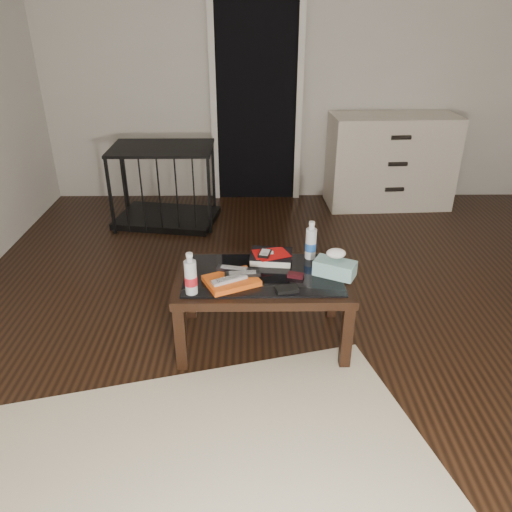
{
  "coord_description": "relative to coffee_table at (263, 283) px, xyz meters",
  "views": [
    {
      "loc": [
        -0.46,
        -2.57,
        1.86
      ],
      "look_at": [
        -0.43,
        -0.0,
        0.55
      ],
      "focal_mm": 35.0,
      "sensor_mm": 36.0,
      "label": 1
    }
  ],
  "objects": [
    {
      "name": "coffee_table",
      "position": [
        0.0,
        0.0,
        0.0
      ],
      "size": [
        1.0,
        0.6,
        0.46
      ],
      "color": "black",
      "rests_on": "ground"
    },
    {
      "name": "dresser",
      "position": [
        1.31,
        2.29,
        0.05
      ],
      "size": [
        1.22,
        0.56,
        0.9
      ],
      "rotation": [
        0.0,
        0.0,
        0.05
      ],
      "color": "beige",
      "rests_on": "ground"
    },
    {
      "name": "flip_phone",
      "position": [
        0.19,
        -0.04,
        0.08
      ],
      "size": [
        0.1,
        0.07,
        0.02
      ],
      "primitive_type": "cube",
      "rotation": [
        0.0,
        0.0,
        -0.3
      ],
      "color": "black",
      "rests_on": "coffee_table"
    },
    {
      "name": "ground",
      "position": [
        0.39,
        0.06,
        -0.4
      ],
      "size": [
        5.0,
        5.0,
        0.0
      ],
      "primitive_type": "plane",
      "color": "black",
      "rests_on": "ground"
    },
    {
      "name": "remote_black_front",
      "position": [
        -0.12,
        -0.07,
        0.11
      ],
      "size": [
        0.2,
        0.06,
        0.02
      ],
      "primitive_type": "cube",
      "rotation": [
        0.0,
        0.0,
        0.07
      ],
      "color": "black",
      "rests_on": "magazines"
    },
    {
      "name": "water_bottle_right",
      "position": [
        0.29,
        0.2,
        0.18
      ],
      "size": [
        0.08,
        0.08,
        0.24
      ],
      "primitive_type": "cylinder",
      "rotation": [
        0.0,
        0.0,
        0.33
      ],
      "color": "silver",
      "rests_on": "coffee_table"
    },
    {
      "name": "pet_crate",
      "position": [
        -0.86,
        1.87,
        -0.17
      ],
      "size": [
        0.99,
        0.74,
        0.71
      ],
      "rotation": [
        0.0,
        0.0,
        -0.17
      ],
      "color": "black",
      "rests_on": "ground"
    },
    {
      "name": "wallet",
      "position": [
        0.13,
        -0.19,
        0.07
      ],
      "size": [
        0.13,
        0.09,
        0.02
      ],
      "primitive_type": "cube",
      "rotation": [
        0.0,
        0.0,
        0.22
      ],
      "color": "black",
      "rests_on": "coffee_table"
    },
    {
      "name": "doorway",
      "position": [
        -0.01,
        2.52,
        0.63
      ],
      "size": [
        0.9,
        0.08,
        2.07
      ],
      "color": "black",
      "rests_on": "ground"
    },
    {
      "name": "textbook",
      "position": [
        0.05,
        0.17,
        0.09
      ],
      "size": [
        0.27,
        0.23,
        0.05
      ],
      "primitive_type": "cube",
      "rotation": [
        0.0,
        0.0,
        -0.12
      ],
      "color": "black",
      "rests_on": "coffee_table"
    },
    {
      "name": "water_bottle_left",
      "position": [
        -0.39,
        -0.21,
        0.18
      ],
      "size": [
        0.07,
        0.07,
        0.24
      ],
      "primitive_type": "cylinder",
      "rotation": [
        0.0,
        0.0,
        0.03
      ],
      "color": "silver",
      "rests_on": "coffee_table"
    },
    {
      "name": "magazines",
      "position": [
        -0.18,
        -0.1,
        0.08
      ],
      "size": [
        0.34,
        0.31,
        0.03
      ],
      "primitive_type": "cube",
      "rotation": [
        0.0,
        0.0,
        0.44
      ],
      "color": "#E05615",
      "rests_on": "coffee_table"
    },
    {
      "name": "remote_black_back",
      "position": [
        -0.17,
        -0.02,
        0.11
      ],
      "size": [
        0.21,
        0.09,
        0.02
      ],
      "primitive_type": "cube",
      "rotation": [
        0.0,
        0.0,
        -0.22
      ],
      "color": "black",
      "rests_on": "magazines"
    },
    {
      "name": "rug",
      "position": [
        -0.22,
        -1.05,
        -0.39
      ],
      "size": [
        2.31,
        1.95,
        0.01
      ],
      "primitive_type": "cube",
      "rotation": [
        0.0,
        0.0,
        0.25
      ],
      "color": "#BDAE93",
      "rests_on": "ground"
    },
    {
      "name": "room_shell",
      "position": [
        0.39,
        0.06,
        1.22
      ],
      "size": [
        5.0,
        5.0,
        5.0
      ],
      "color": "beige",
      "rests_on": "ground"
    },
    {
      "name": "remote_silver",
      "position": [
        -0.19,
        -0.13,
        0.11
      ],
      "size": [
        0.2,
        0.14,
        0.02
      ],
      "primitive_type": "cube",
      "rotation": [
        0.0,
        0.0,
        0.48
      ],
      "color": "#A4A3A8",
      "rests_on": "magazines"
    },
    {
      "name": "dvd_mailers",
      "position": [
        0.04,
        0.17,
        0.11
      ],
      "size": [
        0.21,
        0.17,
        0.01
      ],
      "primitive_type": "cube",
      "rotation": [
        0.0,
        0.0,
        0.22
      ],
      "color": "#B90C0C",
      "rests_on": "textbook"
    },
    {
      "name": "ipod",
      "position": [
        0.01,
        0.14,
        0.12
      ],
      "size": [
        0.09,
        0.12,
        0.02
      ],
      "primitive_type": "cube",
      "rotation": [
        0.0,
        0.0,
        -0.25
      ],
      "color": "black",
      "rests_on": "dvd_mailers"
    },
    {
      "name": "tissue_box",
      "position": [
        0.41,
        -0.02,
        0.11
      ],
      "size": [
        0.26,
        0.21,
        0.09
      ],
      "primitive_type": "cube",
      "rotation": [
        0.0,
        0.0,
        -0.48
      ],
      "color": "teal",
      "rests_on": "coffee_table"
    }
  ]
}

